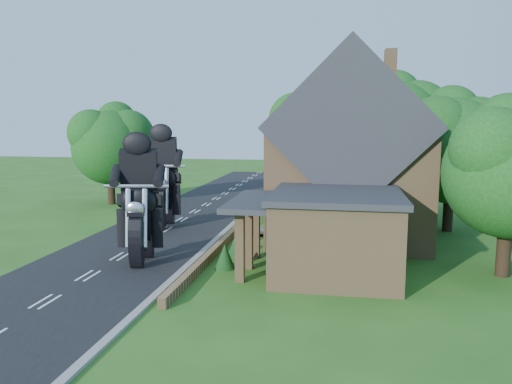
% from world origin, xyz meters
% --- Properties ---
extents(ground, '(120.00, 120.00, 0.00)m').
position_xyz_m(ground, '(0.00, 0.00, 0.00)').
color(ground, '#265818').
rests_on(ground, ground).
extents(road, '(7.00, 80.00, 0.02)m').
position_xyz_m(road, '(0.00, 0.00, 0.01)').
color(road, black).
rests_on(road, ground).
extents(kerb, '(0.30, 80.00, 0.12)m').
position_xyz_m(kerb, '(3.65, 0.00, 0.06)').
color(kerb, gray).
rests_on(kerb, ground).
extents(garden_wall, '(0.30, 22.00, 0.40)m').
position_xyz_m(garden_wall, '(4.30, 5.00, 0.20)').
color(garden_wall, '#97744D').
rests_on(garden_wall, ground).
extents(house, '(9.54, 8.64, 10.24)m').
position_xyz_m(house, '(10.49, 6.00, 4.34)').
color(house, '#97744D').
rests_on(house, ground).
extents(annex, '(7.05, 5.94, 3.44)m').
position_xyz_m(annex, '(9.87, -0.80, 1.77)').
color(annex, '#97744D').
rests_on(annex, ground).
extents(tree_house_right, '(6.51, 6.00, 8.40)m').
position_xyz_m(tree_house_right, '(16.65, 8.62, 5.19)').
color(tree_house_right, black).
rests_on(tree_house_right, ground).
extents(tree_behind_house, '(7.81, 7.20, 10.08)m').
position_xyz_m(tree_behind_house, '(14.18, 16.14, 6.23)').
color(tree_behind_house, black).
rests_on(tree_behind_house, ground).
extents(tree_behind_left, '(6.94, 6.40, 9.16)m').
position_xyz_m(tree_behind_left, '(8.16, 17.13, 5.73)').
color(tree_behind_left, black).
rests_on(tree_behind_left, ground).
extents(tree_far_road, '(6.08, 5.60, 7.84)m').
position_xyz_m(tree_far_road, '(-6.86, 14.11, 4.84)').
color(tree_far_road, black).
rests_on(tree_far_road, ground).
extents(shrub_a, '(0.90, 0.90, 1.10)m').
position_xyz_m(shrub_a, '(5.30, -1.00, 0.55)').
color(shrub_a, black).
rests_on(shrub_a, ground).
extents(shrub_b, '(0.90, 0.90, 1.10)m').
position_xyz_m(shrub_b, '(5.30, 1.50, 0.55)').
color(shrub_b, black).
rests_on(shrub_b, ground).
extents(shrub_c, '(0.90, 0.90, 1.10)m').
position_xyz_m(shrub_c, '(5.30, 4.00, 0.55)').
color(shrub_c, black).
rests_on(shrub_c, ground).
extents(shrub_d, '(0.90, 0.90, 1.10)m').
position_xyz_m(shrub_d, '(5.30, 9.00, 0.55)').
color(shrub_d, black).
rests_on(shrub_d, ground).
extents(shrub_e, '(0.90, 0.90, 1.10)m').
position_xyz_m(shrub_e, '(5.30, 11.50, 0.55)').
color(shrub_e, black).
rests_on(shrub_e, ground).
extents(shrub_f, '(0.90, 0.90, 1.10)m').
position_xyz_m(shrub_f, '(5.30, 14.00, 0.55)').
color(shrub_f, black).
rests_on(shrub_f, ground).
extents(motorcycle_lead, '(0.75, 1.93, 1.76)m').
position_xyz_m(motorcycle_lead, '(1.44, -0.85, 0.88)').
color(motorcycle_lead, black).
rests_on(motorcycle_lead, ground).
extents(motorcycle_follow, '(0.65, 2.01, 1.85)m').
position_xyz_m(motorcycle_follow, '(-0.26, 6.63, 0.92)').
color(motorcycle_follow, black).
rests_on(motorcycle_follow, ground).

